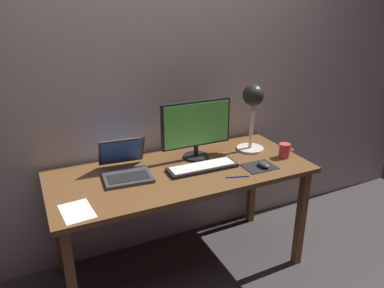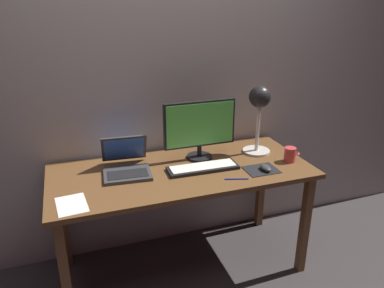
{
  "view_description": "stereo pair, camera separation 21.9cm",
  "coord_description": "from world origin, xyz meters",
  "px_view_note": "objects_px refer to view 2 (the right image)",
  "views": [
    {
      "loc": [
        -0.82,
        -1.9,
        1.72
      ],
      "look_at": [
        0.05,
        -0.05,
        0.92
      ],
      "focal_mm": 34.66,
      "sensor_mm": 36.0,
      "label": 1
    },
    {
      "loc": [
        -0.62,
        -1.98,
        1.72
      ],
      "look_at": [
        0.05,
        -0.05,
        0.92
      ],
      "focal_mm": 34.66,
      "sensor_mm": 36.0,
      "label": 2
    }
  ],
  "objects_px": {
    "monitor": "(200,127)",
    "desk_lamp": "(259,106)",
    "pen": "(236,179)",
    "coffee_mug": "(290,154)",
    "keyboard_main": "(203,168)",
    "laptop": "(126,162)",
    "mouse": "(266,168)"
  },
  "relations": [
    {
      "from": "coffee_mug",
      "to": "desk_lamp",
      "type": "bearing_deg",
      "value": 121.82
    },
    {
      "from": "coffee_mug",
      "to": "pen",
      "type": "distance_m",
      "value": 0.46
    },
    {
      "from": "desk_lamp",
      "to": "mouse",
      "type": "xyz_separation_m",
      "value": [
        -0.09,
        -0.28,
        -0.31
      ]
    },
    {
      "from": "monitor",
      "to": "coffee_mug",
      "type": "bearing_deg",
      "value": -24.46
    },
    {
      "from": "keyboard_main",
      "to": "pen",
      "type": "height_order",
      "value": "keyboard_main"
    },
    {
      "from": "monitor",
      "to": "laptop",
      "type": "height_order",
      "value": "monitor"
    },
    {
      "from": "keyboard_main",
      "to": "desk_lamp",
      "type": "relative_size",
      "value": 0.96
    },
    {
      "from": "laptop",
      "to": "coffee_mug",
      "type": "relative_size",
      "value": 3.18
    },
    {
      "from": "pen",
      "to": "monitor",
      "type": "bearing_deg",
      "value": 104.55
    },
    {
      "from": "laptop",
      "to": "desk_lamp",
      "type": "relative_size",
      "value": 0.75
    },
    {
      "from": "laptop",
      "to": "mouse",
      "type": "relative_size",
      "value": 3.61
    },
    {
      "from": "mouse",
      "to": "pen",
      "type": "relative_size",
      "value": 0.69
    },
    {
      "from": "desk_lamp",
      "to": "coffee_mug",
      "type": "xyz_separation_m",
      "value": [
        0.13,
        -0.21,
        -0.28
      ]
    },
    {
      "from": "desk_lamp",
      "to": "pen",
      "type": "height_order",
      "value": "desk_lamp"
    },
    {
      "from": "monitor",
      "to": "coffee_mug",
      "type": "relative_size",
      "value": 4.36
    },
    {
      "from": "laptop",
      "to": "mouse",
      "type": "distance_m",
      "value": 0.85
    },
    {
      "from": "keyboard_main",
      "to": "laptop",
      "type": "relative_size",
      "value": 1.28
    },
    {
      "from": "laptop",
      "to": "pen",
      "type": "distance_m",
      "value": 0.67
    },
    {
      "from": "monitor",
      "to": "keyboard_main",
      "type": "height_order",
      "value": "monitor"
    },
    {
      "from": "desk_lamp",
      "to": "keyboard_main",
      "type": "bearing_deg",
      "value": -162.26
    },
    {
      "from": "monitor",
      "to": "mouse",
      "type": "xyz_separation_m",
      "value": [
        0.31,
        -0.32,
        -0.2
      ]
    },
    {
      "from": "desk_lamp",
      "to": "laptop",
      "type": "bearing_deg",
      "value": -179.84
    },
    {
      "from": "keyboard_main",
      "to": "laptop",
      "type": "height_order",
      "value": "laptop"
    },
    {
      "from": "monitor",
      "to": "desk_lamp",
      "type": "distance_m",
      "value": 0.42
    },
    {
      "from": "monitor",
      "to": "laptop",
      "type": "bearing_deg",
      "value": -175.83
    },
    {
      "from": "mouse",
      "to": "coffee_mug",
      "type": "distance_m",
      "value": 0.23
    },
    {
      "from": "mouse",
      "to": "desk_lamp",
      "type": "bearing_deg",
      "value": 72.62
    },
    {
      "from": "monitor",
      "to": "laptop",
      "type": "relative_size",
      "value": 1.37
    },
    {
      "from": "desk_lamp",
      "to": "coffee_mug",
      "type": "bearing_deg",
      "value": -58.18
    },
    {
      "from": "monitor",
      "to": "pen",
      "type": "xyz_separation_m",
      "value": [
        0.1,
        -0.37,
        -0.21
      ]
    },
    {
      "from": "monitor",
      "to": "keyboard_main",
      "type": "relative_size",
      "value": 1.07
    },
    {
      "from": "monitor",
      "to": "coffee_mug",
      "type": "height_order",
      "value": "monitor"
    }
  ]
}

